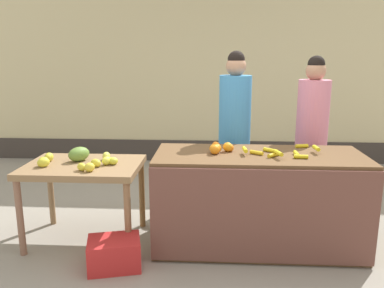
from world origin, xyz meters
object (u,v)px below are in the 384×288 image
(vendor_woman_blue_shirt, at_px, (234,137))
(vendor_woman_pink_shirt, at_px, (311,138))
(produce_crate, at_px, (114,253))
(produce_sack, at_px, (173,198))

(vendor_woman_blue_shirt, bearing_deg, vendor_woman_pink_shirt, 6.39)
(vendor_woman_pink_shirt, distance_m, produce_crate, 2.40)
(vendor_woman_pink_shirt, bearing_deg, vendor_woman_blue_shirt, -173.61)
(produce_crate, height_order, produce_sack, produce_sack)
(vendor_woman_blue_shirt, xyz_separation_m, produce_sack, (-0.67, -0.02, -0.71))
(vendor_woman_blue_shirt, distance_m, produce_crate, 1.75)
(vendor_woman_blue_shirt, bearing_deg, produce_sack, -178.07)
(vendor_woman_blue_shirt, relative_size, produce_crate, 4.17)
(vendor_woman_pink_shirt, distance_m, produce_sack, 1.66)
(vendor_woman_blue_shirt, xyz_separation_m, vendor_woman_pink_shirt, (0.84, 0.09, -0.03))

